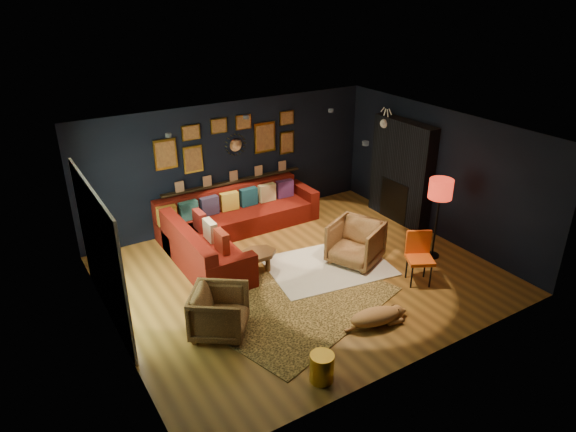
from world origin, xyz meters
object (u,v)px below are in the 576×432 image
armchair_right (356,241)px  gold_stool (322,367)px  armchair_left (219,310)px  orange_chair (419,253)px  sectional (226,229)px  coffee_table (258,256)px  dog (375,314)px  pouf (215,246)px  floor_lamp (440,193)px

armchair_right → gold_stool: size_ratio=2.19×
armchair_left → orange_chair: 3.59m
sectional → orange_chair: bearing=-53.2°
sectional → armchair_right: (1.71, -1.93, 0.12)m
coffee_table → dog: 2.46m
dog → gold_stool: bearing=-147.5°
coffee_table → armchair_right: size_ratio=0.81×
armchair_left → dog: armchair_left is taller
armchair_left → gold_stool: armchair_left is taller
coffee_table → dog: coffee_table is taller
armchair_left → pouf: bearing=13.9°
gold_stool → armchair_left: bearing=113.9°
armchair_right → floor_lamp: (1.40, -0.61, 0.87)m
gold_stool → dog: gold_stool is taller
coffee_table → orange_chair: 2.83m
pouf → orange_chair: size_ratio=0.52×
sectional → coffee_table: size_ratio=4.74×
floor_lamp → dog: 2.80m
coffee_table → pouf: bearing=113.0°
gold_stool → dog: 1.49m
coffee_table → armchair_right: 1.83m
armchair_right → orange_chair: orange_chair is taller
coffee_table → armchair_right: bearing=-21.1°
pouf → gold_stool: 3.86m
armchair_left → gold_stool: 1.78m
sectional → gold_stool: (-0.60, -4.16, -0.12)m
gold_stool → dog: (1.38, 0.55, -0.01)m
floor_lamp → dog: size_ratio=1.40×
pouf → armchair_right: bearing=-37.5°
pouf → gold_stool: bearing=-93.1°
pouf → floor_lamp: (3.51, -2.23, 1.13)m
armchair_left → floor_lamp: (4.43, 0.01, 0.91)m
armchair_left → sectional: bearing=9.0°
sectional → pouf: 0.52m
armchair_left → orange_chair: (3.56, -0.45, 0.14)m
dog → pouf: bearing=120.4°
armchair_right → dog: bearing=-54.7°
sectional → armchair_right: size_ratio=3.84×
pouf → armchair_left: bearing=-112.4°
armchair_left → floor_lamp: 4.53m
sectional → armchair_right: bearing=-48.4°
sectional → dog: bearing=-77.8°
orange_chair → dog: size_ratio=0.82×
armchair_left → dog: 2.36m
sectional → pouf: sectional is taller
dog → coffee_table: bearing=119.0°
orange_chair → floor_lamp: (0.87, 0.46, 0.77)m
gold_stool → coffee_table: bearing=77.9°
coffee_table → pouf: size_ratio=1.50×
sectional → armchair_left: bearing=-117.4°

